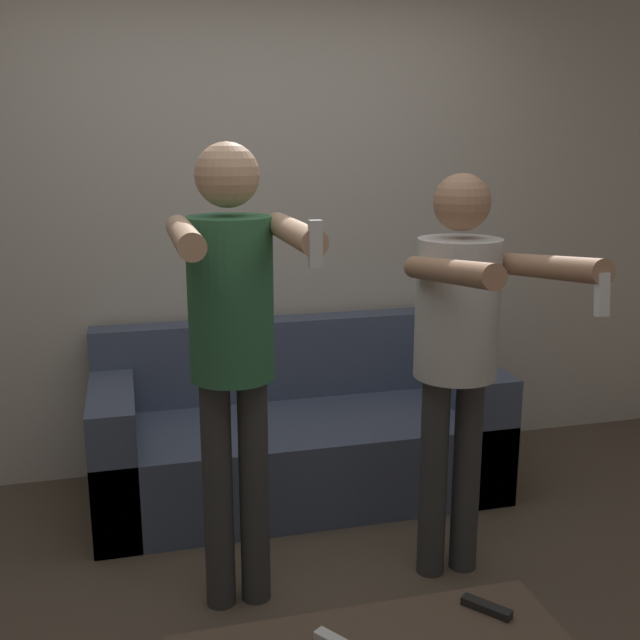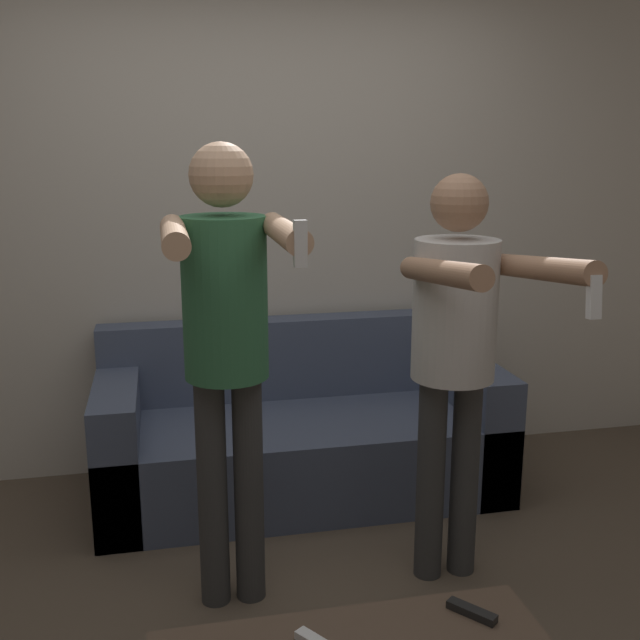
# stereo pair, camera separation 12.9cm
# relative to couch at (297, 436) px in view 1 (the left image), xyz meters

# --- Properties ---
(wall_back) EXTENTS (6.40, 0.06, 2.70)m
(wall_back) POSITION_rel_couch_xyz_m (-0.15, 0.43, 1.07)
(wall_back) COLOR beige
(wall_back) RESTS_ON ground_plane
(couch) EXTENTS (1.94, 0.81, 0.81)m
(couch) POSITION_rel_couch_xyz_m (0.00, 0.00, 0.00)
(couch) COLOR #4C5670
(couch) RESTS_ON ground_plane
(person_standing_left) EXTENTS (0.42, 0.69, 1.70)m
(person_standing_left) POSITION_rel_couch_xyz_m (-0.42, -0.89, 0.78)
(person_standing_left) COLOR #383838
(person_standing_left) RESTS_ON ground_plane
(person_standing_right) EXTENTS (0.43, 0.79, 1.59)m
(person_standing_right) POSITION_rel_couch_xyz_m (0.43, -0.89, 0.72)
(person_standing_right) COLOR #383838
(person_standing_right) RESTS_ON ground_plane
(remote_far) EXTENTS (0.12, 0.14, 0.02)m
(remote_far) POSITION_rel_couch_xyz_m (0.20, -1.64, 0.09)
(remote_far) COLOR black
(remote_far) RESTS_ON coffee_table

